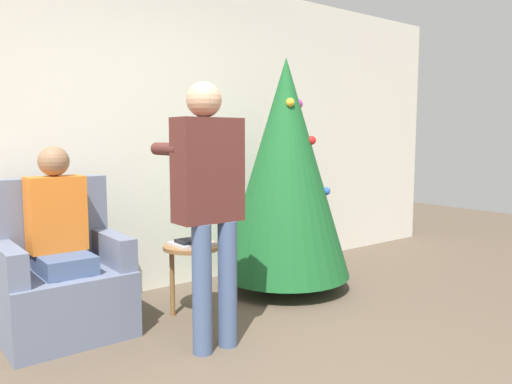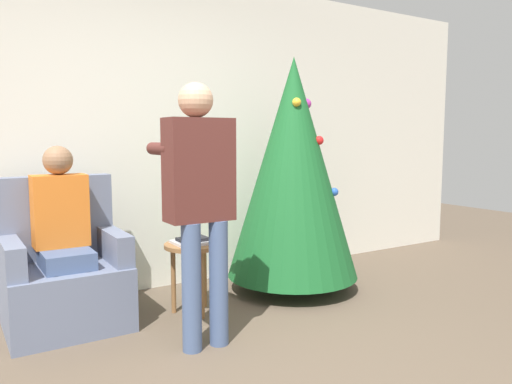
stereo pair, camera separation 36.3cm
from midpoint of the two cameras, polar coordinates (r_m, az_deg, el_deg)
wall_back at (r=4.26m, az=-11.91°, el=6.66°), size 8.00×0.06×2.70m
christmas_tree at (r=4.25m, az=6.71°, el=2.71°), size 1.11×1.11×1.98m
armchair at (r=3.70m, az=-18.47°, el=-9.13°), size 0.78×0.69×1.04m
person_seated at (r=3.59m, az=-18.53°, el=-4.06°), size 0.36×0.46×1.26m
person_standing at (r=3.07m, az=-3.05°, el=0.12°), size 0.43×0.57×1.65m
side_stool at (r=3.74m, az=-4.45°, el=-7.17°), size 0.42×0.42×0.53m
laptop at (r=3.72m, az=-4.46°, el=-5.75°), size 0.28×0.24×0.02m
book at (r=3.71m, az=-4.47°, el=-5.42°), size 0.22×0.15×0.02m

